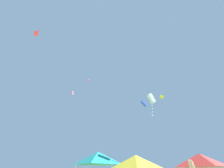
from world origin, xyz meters
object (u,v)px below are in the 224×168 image
at_px(canopy_tent_yellow, 136,162).
at_px(kite_white_box, 151,99).
at_px(kite_yellow_diamond, 162,97).
at_px(canopy_tent_red, 201,160).
at_px(kite_magenta_box, 89,80).
at_px(canopy_tent_teal, 98,158).
at_px(kite_red_diamond, 36,33).
at_px(kite_blue_box, 144,103).
at_px(kite_pink_box, 72,93).

distance_m(canopy_tent_yellow, kite_white_box, 6.99).
bearing_deg(kite_white_box, kite_yellow_diamond, 70.04).
relative_size(canopy_tent_red, canopy_tent_yellow, 1.07).
height_order(canopy_tent_red, canopy_tent_yellow, canopy_tent_red).
height_order(canopy_tent_yellow, kite_magenta_box, kite_magenta_box).
xyz_separation_m(canopy_tent_teal, kite_magenta_box, (-5.18, 10.42, 16.21)).
height_order(canopy_tent_yellow, kite_red_diamond, kite_red_diamond).
height_order(kite_red_diamond, kite_blue_box, kite_red_diamond).
bearing_deg(kite_white_box, kite_pink_box, 132.61).
relative_size(canopy_tent_teal, canopy_tent_red, 1.12).
height_order(kite_magenta_box, kite_blue_box, kite_magenta_box).
xyz_separation_m(canopy_tent_yellow, kite_yellow_diamond, (6.18, 13.19, 11.66)).
xyz_separation_m(canopy_tent_teal, canopy_tent_yellow, (3.45, -2.56, -0.50)).
xyz_separation_m(kite_white_box, kite_blue_box, (0.20, 9.15, 3.65)).
bearing_deg(kite_magenta_box, kite_white_box, -44.16).
height_order(kite_blue_box, kite_yellow_diamond, kite_yellow_diamond).
height_order(kite_white_box, kite_blue_box, kite_blue_box).
height_order(kite_magenta_box, kite_white_box, kite_magenta_box).
relative_size(canopy_tent_red, kite_red_diamond, 3.16).
height_order(canopy_tent_red, kite_red_diamond, kite_red_diamond).
distance_m(canopy_tent_red, kite_magenta_box, 24.32).
bearing_deg(kite_pink_box, kite_blue_box, -30.84).
xyz_separation_m(kite_pink_box, kite_yellow_diamond, (22.85, -9.78, -7.94)).
relative_size(kite_red_diamond, kite_yellow_diamond, 0.61).
height_order(canopy_tent_teal, kite_magenta_box, kite_magenta_box).
relative_size(canopy_tent_yellow, kite_white_box, 1.22).
bearing_deg(kite_white_box, kite_red_diamond, 177.11).
xyz_separation_m(kite_red_diamond, kite_yellow_diamond, (22.94, 9.83, -10.02)).
bearing_deg(kite_pink_box, canopy_tent_red, -44.45).
xyz_separation_m(canopy_tent_red, kite_yellow_diamond, (1.06, 11.59, 11.48)).
bearing_deg(kite_pink_box, kite_white_box, -47.39).
relative_size(kite_red_diamond, kite_blue_box, 0.86).
xyz_separation_m(canopy_tent_teal, canopy_tent_red, (8.58, -0.96, -0.32)).
bearing_deg(kite_white_box, canopy_tent_red, -15.62).
distance_m(canopy_tent_teal, kite_white_box, 8.05).
distance_m(canopy_tent_teal, canopy_tent_yellow, 4.32).
distance_m(canopy_tent_yellow, kite_magenta_box, 22.84).
relative_size(kite_pink_box, kite_blue_box, 1.01).
xyz_separation_m(kite_white_box, kite_yellow_diamond, (3.92, 10.79, 5.50)).
bearing_deg(kite_magenta_box, kite_pink_box, 128.79).
bearing_deg(kite_white_box, canopy_tent_yellow, -133.35).
relative_size(canopy_tent_teal, canopy_tent_yellow, 1.20).
xyz_separation_m(kite_pink_box, kite_blue_box, (19.13, -11.42, -9.79)).
height_order(canopy_tent_yellow, kite_pink_box, kite_pink_box).
distance_m(kite_pink_box, kite_magenta_box, 13.15).
bearing_deg(canopy_tent_red, kite_yellow_diamond, 84.78).
bearing_deg(kite_magenta_box, canopy_tent_teal, -63.57).
bearing_deg(canopy_tent_teal, kite_red_diamond, 176.56).
relative_size(canopy_tent_teal, kite_red_diamond, 3.53).
xyz_separation_m(canopy_tent_red, kite_pink_box, (-21.79, 21.37, 19.42)).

